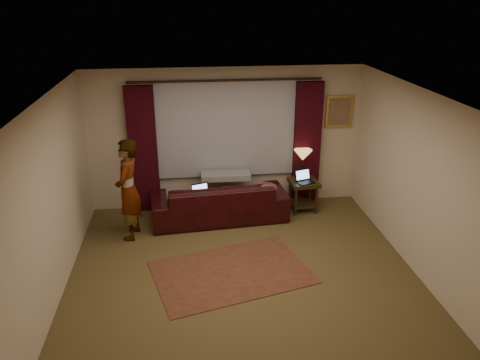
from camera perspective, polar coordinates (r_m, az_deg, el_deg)
name	(u,v)px	position (r m, az deg, el deg)	size (l,w,h in m)	color
floor	(243,275)	(6.92, 0.40, -11.56)	(5.00, 5.00, 0.01)	brown
ceiling	(244,97)	(5.88, 0.47, 10.05)	(5.00, 5.00, 0.02)	silver
wall_back	(226,139)	(8.62, -1.72, 5.07)	(5.00, 0.02, 2.60)	beige
wall_front	(281,311)	(4.15, 5.06, -15.59)	(5.00, 0.02, 2.60)	beige
wall_left	(51,203)	(6.48, -22.08, -2.59)	(0.02, 5.00, 2.60)	beige
wall_right	(420,184)	(7.03, 21.07, -0.50)	(0.02, 5.00, 2.60)	beige
sheer_curtain	(226,129)	(8.50, -1.70, 6.24)	(2.50, 0.05, 1.80)	#A1A1A8
drape_left	(143,150)	(8.55, -11.72, 3.62)	(0.50, 0.14, 2.30)	black
drape_right	(307,144)	(8.81, 8.14, 4.42)	(0.50, 0.14, 2.30)	black
curtain_rod	(226,81)	(8.25, -1.74, 12.03)	(0.04, 0.04, 3.40)	black
picture_frame	(339,112)	(8.90, 11.99, 8.16)	(0.50, 0.04, 0.60)	#B8933F
sofa	(219,194)	(8.30, -2.56, -1.69)	(2.38, 1.03, 0.96)	black
throw_blanket	(226,162)	(8.39, -1.78, 2.18)	(0.89, 0.35, 0.10)	gray
clothing_pile	(264,189)	(8.25, 2.97, -1.09)	(0.47, 0.36, 0.20)	brown
laptop_sofa	(202,192)	(8.09, -4.60, -1.50)	(0.31, 0.34, 0.23)	black
area_rug	(231,272)	(6.97, -1.05, -11.14)	(2.19, 1.46, 0.01)	brown
end_table	(303,195)	(8.76, 7.68, -1.87)	(0.51, 0.51, 0.59)	black
tiffany_lamp	(302,164)	(8.71, 7.62, 1.99)	(0.34, 0.34, 0.54)	#9B7A4A
laptop_table	(306,177)	(8.52, 8.04, 0.37)	(0.30, 0.33, 0.22)	black
person	(128,190)	(7.75, -13.45, -1.17)	(0.50, 0.50, 1.69)	gray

